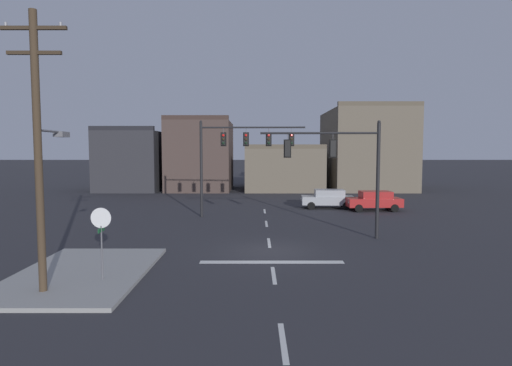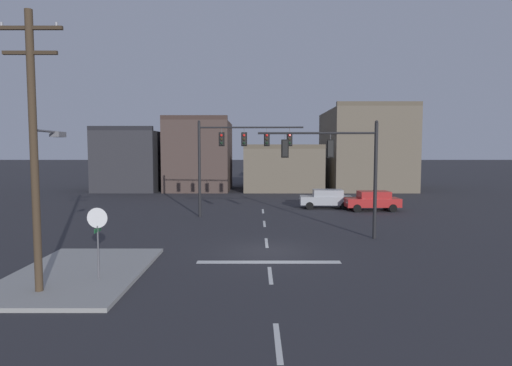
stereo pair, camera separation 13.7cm
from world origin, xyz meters
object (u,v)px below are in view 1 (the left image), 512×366
Objects in this scene: car_lot_nearside at (372,200)px; stop_sign at (99,226)px; signal_mast_far_side at (235,148)px; car_lot_middle at (326,198)px; utility_pole at (37,145)px; signal_mast_near_side at (342,161)px.

stop_sign is at bearing -128.80° from car_lot_nearside.
car_lot_nearside is (11.12, 3.40, -4.25)m from signal_mast_far_side.
car_lot_middle is 0.47× the size of utility_pole.
stop_sign is 24.73m from car_lot_nearside.
signal_mast_far_side is 0.81× the size of utility_pole.
utility_pole reaches higher than signal_mast_far_side.
signal_mast_far_side is 12.38m from car_lot_nearside.
utility_pole is (-17.01, -20.55, 4.29)m from car_lot_nearside.
signal_mast_far_side reaches higher than stop_sign.
utility_pole is at bearing -129.61° from car_lot_nearside.
utility_pole is at bearing -142.23° from signal_mast_near_side.
utility_pole is (-5.89, -17.15, 0.04)m from signal_mast_far_side.
utility_pole is (-1.53, -1.30, 3.00)m from stop_sign.
car_lot_middle is (1.28, 12.56, -3.52)m from signal_mast_near_side.
stop_sign is 3.61m from utility_pole.
signal_mast_near_side reaches higher than car_lot_middle.
utility_pole reaches higher than signal_mast_near_side.
car_lot_middle is 26.15m from utility_pole.
signal_mast_near_side is 1.47× the size of car_lot_middle.
car_lot_nearside is (15.47, 19.25, -1.29)m from stop_sign.
stop_sign is at bearing -142.62° from signal_mast_near_side.
car_lot_middle is (11.94, 20.70, -1.29)m from stop_sign.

